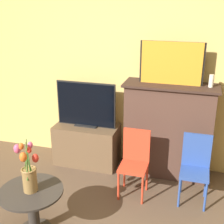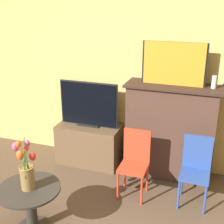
# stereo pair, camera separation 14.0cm
# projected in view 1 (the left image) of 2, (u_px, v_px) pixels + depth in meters

# --- Properties ---
(wall_back) EXTENTS (8.00, 0.06, 2.70)m
(wall_back) POSITION_uv_depth(u_px,v_px,m) (133.00, 59.00, 3.73)
(wall_back) COLOR #E0BC66
(wall_back) RESTS_ON ground
(fireplace_mantel) EXTENTS (1.06, 0.41, 1.13)m
(fireplace_mantel) POSITION_uv_depth(u_px,v_px,m) (168.00, 129.00, 3.68)
(fireplace_mantel) COLOR #4C3328
(fireplace_mantel) RESTS_ON ground
(painting) EXTENTS (0.70, 0.03, 0.47)m
(painting) POSITION_uv_depth(u_px,v_px,m) (171.00, 63.00, 3.41)
(painting) COLOR black
(painting) RESTS_ON fireplace_mantel
(mantel_candle) EXTENTS (0.05, 0.05, 0.14)m
(mantel_candle) POSITION_uv_depth(u_px,v_px,m) (211.00, 81.00, 3.35)
(mantel_candle) COLOR silver
(mantel_candle) RESTS_ON fireplace_mantel
(tv_stand) EXTENTS (0.80, 0.41, 0.52)m
(tv_stand) POSITION_uv_depth(u_px,v_px,m) (87.00, 144.00, 4.02)
(tv_stand) COLOR brown
(tv_stand) RESTS_ON ground
(tv_monitor) EXTENTS (0.75, 0.12, 0.56)m
(tv_monitor) POSITION_uv_depth(u_px,v_px,m) (86.00, 105.00, 3.84)
(tv_monitor) COLOR black
(tv_monitor) RESTS_ON tv_stand
(chair_red) EXTENTS (0.29, 0.29, 0.73)m
(chair_red) POSITION_uv_depth(u_px,v_px,m) (135.00, 159.00, 3.35)
(chair_red) COLOR red
(chair_red) RESTS_ON ground
(chair_blue) EXTENTS (0.29, 0.29, 0.73)m
(chair_blue) POSITION_uv_depth(u_px,v_px,m) (195.00, 165.00, 3.24)
(chair_blue) COLOR #2D4C99
(chair_blue) RESTS_ON ground
(side_table) EXTENTS (0.57, 0.57, 0.45)m
(side_table) POSITION_uv_depth(u_px,v_px,m) (33.00, 205.00, 2.81)
(side_table) COLOR #332D28
(side_table) RESTS_ON ground
(vase_tulips) EXTENTS (0.24, 0.21, 0.52)m
(vase_tulips) POSITION_uv_depth(u_px,v_px,m) (29.00, 173.00, 2.67)
(vase_tulips) COLOR olive
(vase_tulips) RESTS_ON side_table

